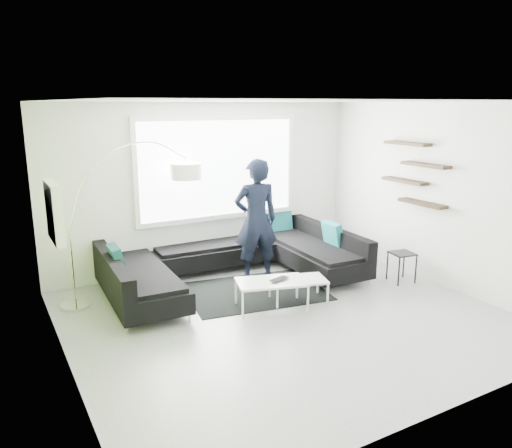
{
  "coord_description": "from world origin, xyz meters",
  "views": [
    {
      "loc": [
        -3.39,
        -5.19,
        2.77
      ],
      "look_at": [
        0.05,
        0.9,
        1.08
      ],
      "focal_mm": 35.0,
      "sensor_mm": 36.0,
      "label": 1
    }
  ],
  "objects_px": {
    "sectional_sofa": "(230,260)",
    "side_table": "(401,267)",
    "coffee_table": "(285,291)",
    "person": "(256,220)",
    "laptop": "(282,280)",
    "arc_lamp": "(69,229)"
  },
  "relations": [
    {
      "from": "sectional_sofa",
      "to": "side_table",
      "type": "relative_size",
      "value": 8.3
    },
    {
      "from": "coffee_table",
      "to": "side_table",
      "type": "xyz_separation_m",
      "value": [
        2.12,
        -0.12,
        0.04
      ]
    },
    {
      "from": "person",
      "to": "laptop",
      "type": "relative_size",
      "value": 5.45
    },
    {
      "from": "arc_lamp",
      "to": "person",
      "type": "relative_size",
      "value": 1.15
    },
    {
      "from": "sectional_sofa",
      "to": "coffee_table",
      "type": "bearing_deg",
      "value": -75.05
    },
    {
      "from": "side_table",
      "to": "laptop",
      "type": "xyz_separation_m",
      "value": [
        -2.23,
        0.03,
        0.17
      ]
    },
    {
      "from": "person",
      "to": "laptop",
      "type": "height_order",
      "value": "person"
    },
    {
      "from": "arc_lamp",
      "to": "person",
      "type": "distance_m",
      "value": 2.79
    },
    {
      "from": "arc_lamp",
      "to": "sectional_sofa",
      "type": "bearing_deg",
      "value": -8.81
    },
    {
      "from": "sectional_sofa",
      "to": "person",
      "type": "height_order",
      "value": "person"
    },
    {
      "from": "coffee_table",
      "to": "person",
      "type": "height_order",
      "value": "person"
    },
    {
      "from": "laptop",
      "to": "coffee_table",
      "type": "bearing_deg",
      "value": 21.15
    },
    {
      "from": "coffee_table",
      "to": "person",
      "type": "bearing_deg",
      "value": 98.02
    },
    {
      "from": "sectional_sofa",
      "to": "arc_lamp",
      "type": "distance_m",
      "value": 2.46
    },
    {
      "from": "coffee_table",
      "to": "side_table",
      "type": "height_order",
      "value": "side_table"
    },
    {
      "from": "coffee_table",
      "to": "arc_lamp",
      "type": "height_order",
      "value": "arc_lamp"
    },
    {
      "from": "side_table",
      "to": "laptop",
      "type": "distance_m",
      "value": 2.24
    },
    {
      "from": "sectional_sofa",
      "to": "coffee_table",
      "type": "height_order",
      "value": "sectional_sofa"
    },
    {
      "from": "coffee_table",
      "to": "side_table",
      "type": "relative_size",
      "value": 2.54
    },
    {
      "from": "arc_lamp",
      "to": "laptop",
      "type": "height_order",
      "value": "arc_lamp"
    },
    {
      "from": "sectional_sofa",
      "to": "side_table",
      "type": "bearing_deg",
      "value": -26.3
    },
    {
      "from": "arc_lamp",
      "to": "side_table",
      "type": "xyz_separation_m",
      "value": [
        4.72,
        -1.48,
        -0.88
      ]
    }
  ]
}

